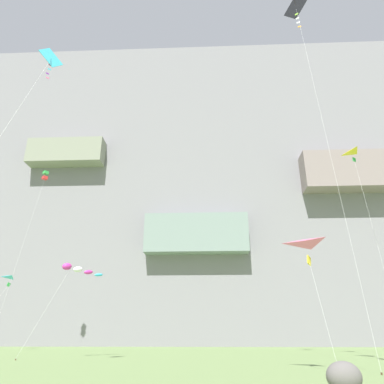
# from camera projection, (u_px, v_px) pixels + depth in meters

# --- Properties ---
(cliff_face) EXTENTS (180.00, 34.44, 57.33)m
(cliff_face) POSITION_uv_depth(u_px,v_px,m) (199.00, 202.00, 77.26)
(cliff_face) COLOR gray
(cliff_face) RESTS_ON ground
(boulder_foreground_left) EXTENTS (1.42, 1.22, 1.01)m
(boulder_foreground_left) POSITION_uv_depth(u_px,v_px,m) (344.00, 377.00, 12.25)
(boulder_foreground_left) COLOR #605B59
(boulder_foreground_left) RESTS_ON ground
(kite_diamond_near_cliff) EXTENTS (2.42, 6.57, 19.89)m
(kite_diamond_near_cliff) POSITION_uv_depth(u_px,v_px,m) (46.00, 66.00, 23.04)
(kite_diamond_near_cliff) COLOR #38B2D1
(kite_diamond_near_cliff) RESTS_ON ground
(kite_box_far_right) EXTENTS (2.55, 2.28, 21.94)m
(kite_box_far_right) POSITION_uv_depth(u_px,v_px,m) (45.00, 177.00, 46.79)
(kite_box_far_right) COLOR green
(kite_box_far_right) RESTS_ON ground
(kite_delta_low_right) EXTENTS (2.19, 2.92, 6.04)m
(kite_delta_low_right) POSITION_uv_depth(u_px,v_px,m) (312.00, 261.00, 20.41)
(kite_delta_low_right) COLOR pink
(kite_delta_low_right) RESTS_ON ground
(kite_delta_upper_right) EXTENTS (1.97, 5.02, 17.08)m
(kite_delta_upper_right) POSITION_uv_depth(u_px,v_px,m) (358.00, 163.00, 32.63)
(kite_delta_upper_right) COLOR yellow
(kite_delta_upper_right) RESTS_ON ground
(kite_diamond_upper_left) EXTENTS (1.98, 5.74, 31.57)m
(kite_diamond_upper_left) POSITION_uv_depth(u_px,v_px,m) (297.00, 11.00, 32.76)
(kite_diamond_upper_left) COLOR black
(kite_diamond_upper_left) RESTS_ON ground
(kite_delta_high_center) EXTENTS (3.25, 5.15, 7.85)m
(kite_delta_high_center) POSITION_uv_depth(u_px,v_px,m) (12.00, 285.00, 44.72)
(kite_delta_high_center) COLOR #38B2D1
(kite_delta_high_center) RESTS_ON ground
(kite_windsock_front_field) EXTENTS (5.22, 3.41, 7.53)m
(kite_windsock_front_field) POSITION_uv_depth(u_px,v_px,m) (77.00, 269.00, 30.51)
(kite_windsock_front_field) COLOR #CC3399
(kite_windsock_front_field) RESTS_ON ground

